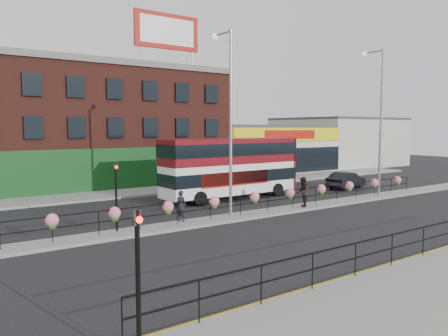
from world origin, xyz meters
TOP-DOWN VIEW (x-y plane):
  - ground at (0.00, 0.00)m, footprint 120.00×120.00m
  - north_pavement at (0.00, 12.00)m, footprint 60.00×4.00m
  - median at (0.00, 0.00)m, footprint 60.00×1.60m
  - yellow_line_inner at (0.00, -9.70)m, footprint 60.00×0.10m
  - yellow_line_outer at (0.00, -9.88)m, footprint 60.00×0.10m
  - brick_building at (-4.00, 19.96)m, footprint 25.00×12.21m
  - supermarket at (16.00, 19.90)m, footprint 15.00×12.25m
  - warehouse_east at (30.75, 20.00)m, footprint 14.50×12.00m
  - billboard at (2.50, 14.99)m, footprint 6.00×0.29m
  - median_railing at (-0.00, 0.00)m, footprint 30.04×0.56m
  - south_railing at (-2.00, -10.10)m, footprint 20.04×0.05m
  - double_decker_bus at (2.56, 5.70)m, footprint 10.54×2.84m
  - car at (13.25, 4.32)m, footprint 3.07×4.76m
  - pedestrian_a at (-4.48, 0.50)m, footprint 0.88×0.83m
  - pedestrian_b at (3.64, -0.17)m, footprint 1.60×1.60m
  - lamp_column_west at (-1.81, 0.07)m, footprint 0.36×1.75m
  - lamp_column_east at (11.46, 0.23)m, footprint 0.37×1.82m
  - traffic_light_south at (-12.00, -11.01)m, footprint 0.15×0.28m
  - traffic_light_median at (-8.00, 0.39)m, footprint 0.15×0.28m

SIDE VIEW (x-z plane):
  - ground at x=0.00m, z-range 0.00..0.00m
  - yellow_line_inner at x=0.00m, z-range 0.00..0.01m
  - yellow_line_outer at x=0.00m, z-range 0.00..0.01m
  - north_pavement at x=0.00m, z-range 0.00..0.15m
  - median at x=0.00m, z-range 0.00..0.15m
  - car at x=13.25m, z-range 0.00..1.38m
  - pedestrian_a at x=-4.48m, z-range 0.15..1.77m
  - south_railing at x=-2.00m, z-range 0.40..1.52m
  - median_railing at x=0.00m, z-range 0.43..1.66m
  - pedestrian_b at x=3.64m, z-range 0.15..2.00m
  - traffic_light_south at x=-12.00m, z-range 0.64..4.29m
  - traffic_light_median at x=-8.00m, z-range 0.64..4.29m
  - double_decker_bus at x=2.56m, z-range 0.48..4.72m
  - supermarket at x=16.00m, z-range 0.00..5.30m
  - warehouse_east at x=30.75m, z-range 0.00..6.30m
  - brick_building at x=-4.00m, z-range -0.02..10.28m
  - lamp_column_west at x=-1.81m, z-range 1.07..11.06m
  - lamp_column_east at x=11.46m, z-range 1.11..11.47m
  - billboard at x=2.50m, z-range 10.98..15.38m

